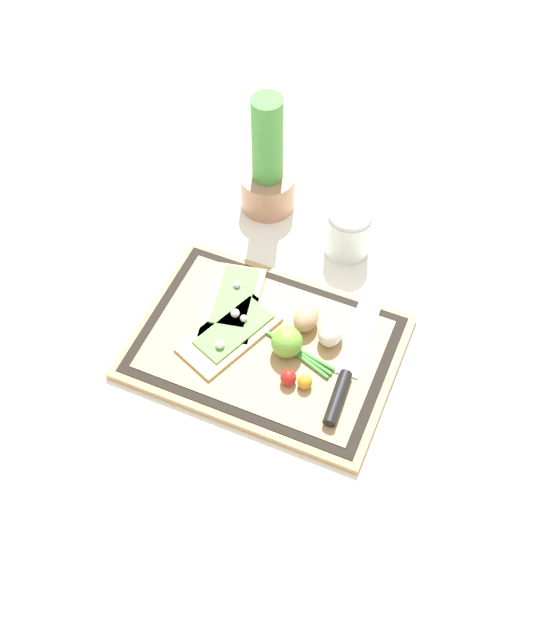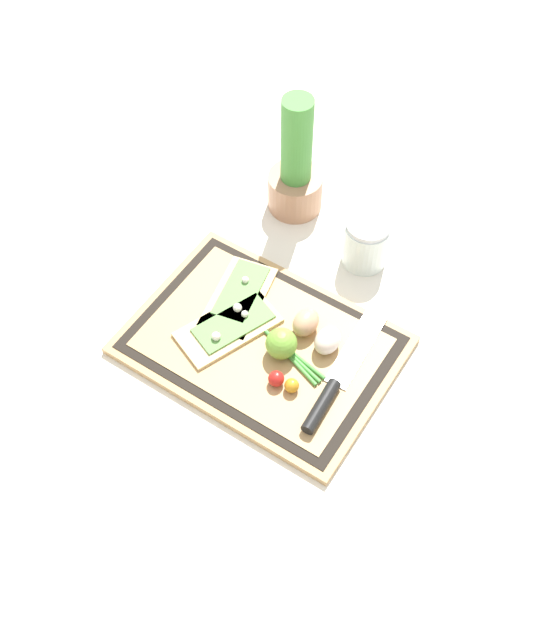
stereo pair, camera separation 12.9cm
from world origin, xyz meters
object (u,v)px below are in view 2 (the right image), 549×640
(pizza_slice_far, at_px, (239,296))
(herb_pot, at_px, (296,172))
(egg_brown, at_px, (306,323))
(sauce_jar, at_px, (366,244))
(cherry_tomato_red, at_px, (276,379))
(lime, at_px, (282,343))
(knife, at_px, (332,388))
(cherry_tomato_yellow, at_px, (292,386))
(egg_pink, at_px, (328,340))
(pizza_slice_near, at_px, (229,326))

(pizza_slice_far, bearing_deg, herb_pot, 99.92)
(pizza_slice_far, distance_m, egg_brown, 0.14)
(pizza_slice_far, bearing_deg, egg_brown, 2.57)
(sauce_jar, bearing_deg, cherry_tomato_red, -87.71)
(lime, bearing_deg, knife, -9.53)
(herb_pot, bearing_deg, knife, -49.93)
(cherry_tomato_yellow, bearing_deg, herb_pot, 121.29)
(egg_pink, xyz_separation_m, sauce_jar, (-0.05, 0.22, 0.00))
(cherry_tomato_yellow, bearing_deg, pizza_slice_far, 148.90)
(pizza_slice_far, height_order, cherry_tomato_red, cherry_tomato_red)
(pizza_slice_far, relative_size, sauce_jar, 1.81)
(pizza_slice_near, height_order, lime, lime)
(herb_pot, bearing_deg, pizza_slice_far, -80.08)
(cherry_tomato_red, relative_size, sauce_jar, 0.27)
(cherry_tomato_yellow, bearing_deg, pizza_slice_near, 163.89)
(pizza_slice_far, xyz_separation_m, cherry_tomato_red, (0.15, -0.11, 0.01))
(knife, bearing_deg, cherry_tomato_red, -155.76)
(pizza_slice_near, relative_size, cherry_tomato_yellow, 8.03)
(lime, relative_size, herb_pot, 0.21)
(herb_pot, bearing_deg, lime, -61.56)
(egg_brown, relative_size, egg_pink, 1.00)
(cherry_tomato_yellow, bearing_deg, egg_brown, 110.85)
(knife, bearing_deg, lime, 170.47)
(pizza_slice_far, distance_m, egg_pink, 0.19)
(lime, bearing_deg, herb_pot, 118.44)
(egg_brown, xyz_separation_m, cherry_tomato_yellow, (0.04, -0.11, -0.01))
(pizza_slice_far, bearing_deg, knife, -17.22)
(lime, distance_m, cherry_tomato_yellow, 0.08)
(lime, height_order, herb_pot, herb_pot)
(pizza_slice_far, distance_m, knife, 0.25)
(pizza_slice_far, distance_m, sauce_jar, 0.25)
(egg_pink, height_order, cherry_tomato_yellow, egg_pink)
(pizza_slice_near, height_order, sauce_jar, sauce_jar)
(egg_pink, xyz_separation_m, cherry_tomato_yellow, (-0.01, -0.10, -0.01))
(egg_pink, relative_size, lime, 1.02)
(egg_brown, height_order, herb_pot, herb_pot)
(lime, xyz_separation_m, sauce_jar, (0.01, 0.27, -0.00))
(egg_pink, relative_size, cherry_tomato_yellow, 2.25)
(egg_brown, bearing_deg, lime, -99.31)
(pizza_slice_near, relative_size, egg_pink, 3.58)
(egg_brown, relative_size, lime, 1.02)
(pizza_slice_near, height_order, egg_brown, egg_brown)
(egg_brown, bearing_deg, pizza_slice_far, -177.43)
(egg_brown, xyz_separation_m, sauce_jar, (0.00, 0.21, 0.00))
(cherry_tomato_yellow, xyz_separation_m, herb_pot, (-0.22, 0.37, 0.06))
(knife, relative_size, sauce_jar, 2.73)
(cherry_tomato_red, distance_m, herb_pot, 0.43)
(egg_pink, bearing_deg, cherry_tomato_yellow, -93.67)
(pizza_slice_near, height_order, herb_pot, herb_pot)
(pizza_slice_near, bearing_deg, egg_brown, 31.57)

